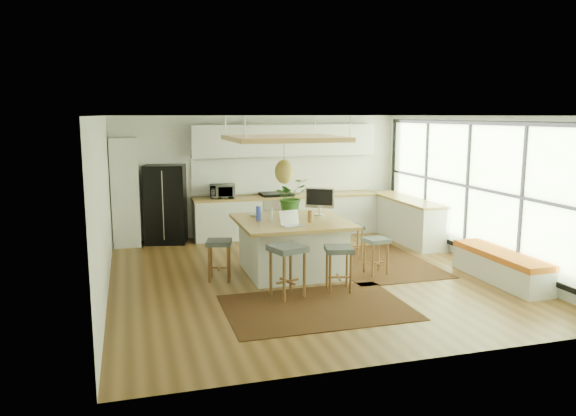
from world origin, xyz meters
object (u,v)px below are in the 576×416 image
object	(u,v)px
stool_near_left	(287,274)
stool_left_side	(219,259)
fridge	(165,200)
island	(292,246)
stool_right_front	(376,254)
microwave	(222,190)
stool_right_back	(352,240)
laptop	(293,219)
monitor	(320,201)
stool_near_right	(339,269)
island_plant	(291,200)

from	to	relation	value
stool_near_left	stool_left_side	xyz separation A→B (m)	(-0.84, 1.17, 0.00)
fridge	island	xyz separation A→B (m)	(1.93, -2.92, -0.46)
stool_right_front	stool_left_side	bearing A→B (deg)	171.12
stool_near_left	stool_left_side	distance (m)	1.44
stool_left_side	microwave	bearing A→B (deg)	79.28
stool_right_back	microwave	distance (m)	3.23
fridge	laptop	world-z (taller)	fridge
stool_near_left	stool_right_back	size ratio (longest dim) A/B	1.21
stool_left_side	monitor	world-z (taller)	monitor
stool_left_side	laptop	distance (m)	1.41
stool_near_right	stool_right_back	distance (m)	2.01
stool_near_left	stool_right_front	bearing A→B (deg)	22.79
island	stool_near_left	world-z (taller)	island
stool_right_back	laptop	distance (m)	1.99
stool_near_right	island_plant	world-z (taller)	island_plant
fridge	stool_right_back	distance (m)	4.10
stool_near_right	stool_left_side	distance (m)	2.01
fridge	island	bearing A→B (deg)	-43.98
island_plant	stool_near_left	bearing A→B (deg)	-107.76
monitor	island_plant	size ratio (longest dim) A/B	0.82
laptop	microwave	bearing A→B (deg)	83.68
stool_near_left	stool_right_back	xyz separation A→B (m)	(1.82, 1.84, 0.00)
stool_near_right	laptop	size ratio (longest dim) A/B	1.88
stool_near_left	island_plant	bearing A→B (deg)	72.24
stool_near_right	island_plant	distance (m)	1.95
island	stool_right_back	distance (m)	1.48
stool_near_left	stool_near_right	bearing A→B (deg)	4.97
stool_right_front	stool_right_back	world-z (taller)	stool_right_back
island	monitor	size ratio (longest dim) A/B	3.45
stool_right_back	monitor	world-z (taller)	monitor
island	stool_near_left	bearing A→B (deg)	-109.07
microwave	fridge	bearing A→B (deg)	-174.61
stool_near_left	monitor	world-z (taller)	monitor
laptop	monitor	world-z (taller)	monitor
stool_near_left	stool_near_right	distance (m)	0.85
stool_left_side	island_plant	bearing A→B (deg)	24.73
island	stool_near_left	size ratio (longest dim) A/B	2.31
stool_near_right	monitor	xyz separation A→B (m)	(0.21, 1.53, 0.83)
stool_near_left	laptop	distance (m)	1.06
stool_right_back	microwave	bearing A→B (deg)	131.62
island	stool_right_front	xyz separation A→B (m)	(1.35, -0.53, -0.11)
island	monitor	distance (m)	1.01
stool_near_left	microwave	bearing A→B (deg)	93.68
monitor	microwave	size ratio (longest dim) A/B	1.01
stool_near_left	island_plant	distance (m)	2.09
island	laptop	xyz separation A→B (m)	(-0.13, -0.54, 0.58)
island	microwave	distance (m)	3.05
stool_near_right	island_plant	xyz separation A→B (m)	(-0.27, 1.75, 0.83)
microwave	monitor	bearing A→B (deg)	-56.48
island	microwave	bearing A→B (deg)	103.80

